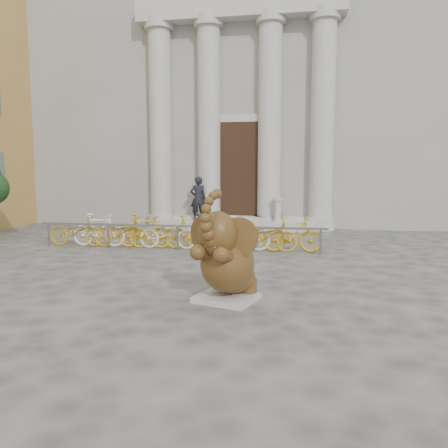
# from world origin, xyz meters

# --- Properties ---
(ground) EXTENTS (80.00, 80.00, 0.00)m
(ground) POSITION_xyz_m (0.00, 0.00, 0.00)
(ground) COLOR #474442
(ground) RESTS_ON ground
(classical_building) EXTENTS (22.00, 10.70, 12.00)m
(classical_building) POSITION_xyz_m (0.00, 14.93, 5.98)
(classical_building) COLOR gray
(classical_building) RESTS_ON ground
(entrance_steps) EXTENTS (6.00, 1.20, 0.36)m
(entrance_steps) POSITION_xyz_m (0.00, 9.40, 0.18)
(entrance_steps) COLOR #A8A59E
(entrance_steps) RESTS_ON ground
(elephant_statue) EXTENTS (1.29, 1.53, 1.94)m
(elephant_statue) POSITION_xyz_m (1.13, -0.23, 0.70)
(elephant_statue) COLOR #A8A59E
(elephant_statue) RESTS_ON ground
(bike_rack) EXTENTS (8.41, 0.53, 1.00)m
(bike_rack) POSITION_xyz_m (-1.06, 4.69, 0.50)
(bike_rack) COLOR slate
(bike_rack) RESTS_ON ground
(pedestrian) EXTENTS (0.72, 0.59, 1.71)m
(pedestrian) POSITION_xyz_m (-1.52, 9.16, 1.21)
(pedestrian) COLOR black
(pedestrian) RESTS_ON entrance_steps
(balustrade_post) EXTENTS (0.37, 0.37, 0.90)m
(balustrade_post) POSITION_xyz_m (1.59, 9.10, 0.77)
(balustrade_post) COLOR #A8A59E
(balustrade_post) RESTS_ON entrance_steps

